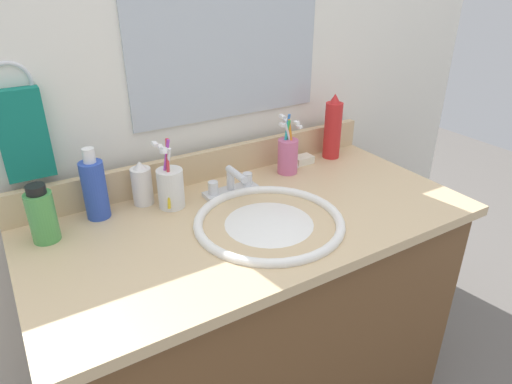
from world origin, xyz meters
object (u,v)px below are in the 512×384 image
at_px(soap_bar, 303,160).
at_px(cup_pink, 288,154).
at_px(hand_towel, 23,135).
at_px(bottle_lotion_white, 142,184).
at_px(faucet, 232,185).
at_px(bottle_toner_green, 42,215).
at_px(cup_white_ceramic, 170,187).
at_px(bottle_shampoo_blue, 95,188).
at_px(bottle_spray_red, 333,129).

bearing_deg(soap_bar, cup_pink, -158.92).
distance_m(hand_towel, bottle_lotion_white, 0.31).
relative_size(faucet, bottle_toner_green, 1.12).
bearing_deg(bottle_lotion_white, cup_white_ceramic, -44.61).
bearing_deg(cup_white_ceramic, bottle_toner_green, -179.79).
height_order(faucet, bottle_lotion_white, bottle_lotion_white).
bearing_deg(bottle_shampoo_blue, soap_bar, 0.66).
bearing_deg(cup_pink, bottle_spray_red, 7.77).
bearing_deg(soap_bar, bottle_shampoo_blue, -179.34).
bearing_deg(faucet, bottle_toner_green, 178.00).
relative_size(bottle_shampoo_blue, soap_bar, 2.94).
bearing_deg(bottle_spray_red, bottle_lotion_white, 179.21).
distance_m(hand_towel, cup_pink, 0.72).
bearing_deg(cup_white_ceramic, soap_bar, 6.46).
bearing_deg(bottle_lotion_white, hand_towel, 163.91).
relative_size(faucet, bottle_shampoo_blue, 0.85).
bearing_deg(bottle_spray_red, cup_white_ceramic, -175.31).
bearing_deg(bottle_toner_green, faucet, -2.00).
bearing_deg(bottle_shampoo_blue, bottle_lotion_white, 5.06).
relative_size(faucet, bottle_spray_red, 0.74).
distance_m(faucet, bottle_shampoo_blue, 0.36).
xyz_separation_m(bottle_shampoo_blue, cup_white_ceramic, (0.18, -0.05, -0.02)).
xyz_separation_m(hand_towel, bottle_lotion_white, (0.25, -0.07, -0.16)).
height_order(hand_towel, bottle_lotion_white, hand_towel).
xyz_separation_m(cup_pink, soap_bar, (0.08, 0.03, -0.05)).
distance_m(faucet, bottle_spray_red, 0.43).
relative_size(bottle_shampoo_blue, cup_pink, 1.00).
xyz_separation_m(faucet, bottle_shampoo_blue, (-0.35, 0.06, 0.05)).
distance_m(faucet, cup_white_ceramic, 0.18).
relative_size(bottle_spray_red, soap_bar, 3.37).
height_order(bottle_lotion_white, bottle_spray_red, bottle_spray_red).
bearing_deg(faucet, bottle_shampoo_blue, 169.67).
height_order(bottle_shampoo_blue, bottle_toner_green, bottle_shampoo_blue).
relative_size(bottle_spray_red, cup_white_ceramic, 1.13).
relative_size(hand_towel, soap_bar, 3.44).
bearing_deg(bottle_toner_green, hand_towel, 86.38).
relative_size(bottle_spray_red, cup_pink, 1.15).
relative_size(hand_towel, bottle_toner_green, 1.54).
height_order(hand_towel, bottle_shampoo_blue, hand_towel).
relative_size(bottle_lotion_white, bottle_spray_red, 0.57).
bearing_deg(hand_towel, bottle_shampoo_blue, -33.44).
bearing_deg(bottle_spray_red, cup_pink, -172.23).
bearing_deg(cup_white_ceramic, faucet, -6.00).
relative_size(bottle_shampoo_blue, cup_white_ceramic, 0.98).
relative_size(bottle_spray_red, bottle_toner_green, 1.51).
bearing_deg(bottle_shampoo_blue, hand_towel, 146.56).
distance_m(cup_pink, cup_white_ceramic, 0.39).
height_order(bottle_lotion_white, bottle_shampoo_blue, bottle_shampoo_blue).
bearing_deg(hand_towel, bottle_toner_green, -93.62).
bearing_deg(bottle_toner_green, soap_bar, 3.99).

